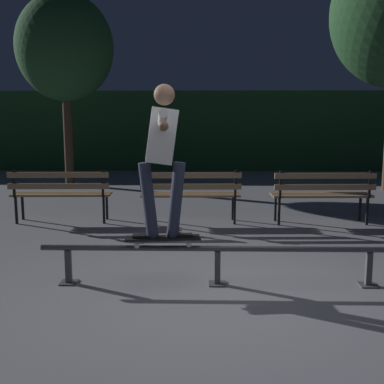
{
  "coord_description": "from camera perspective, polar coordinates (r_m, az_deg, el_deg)",
  "views": [
    {
      "loc": [
        -0.15,
        -4.65,
        1.79
      ],
      "look_at": [
        -0.29,
        1.1,
        0.85
      ],
      "focal_mm": 46.08,
      "sensor_mm": 36.0,
      "label": 1
    }
  ],
  "objects": [
    {
      "name": "park_bench_left_center",
      "position": [
        7.9,
        -0.15,
        0.16
      ],
      "size": [
        1.62,
        0.48,
        0.88
      ],
      "color": "black",
      "rests_on": "ground"
    },
    {
      "name": "skateboarder",
      "position": [
        4.98,
        -3.49,
        5.09
      ],
      "size": [
        0.63,
        1.4,
        1.56
      ],
      "color": "black",
      "rests_on": "skateboard"
    },
    {
      "name": "hedge_backdrop",
      "position": [
        15.63,
        1.93,
        7.15
      ],
      "size": [
        24.0,
        1.2,
        2.42
      ],
      "primitive_type": "cube",
      "color": "#234C28",
      "rests_on": "ground"
    },
    {
      "name": "grind_rail",
      "position": [
        5.16,
        2.98,
        -7.28
      ],
      "size": [
        3.69,
        0.18,
        0.42
      ],
      "color": "#47474C",
      "rests_on": "ground"
    },
    {
      "name": "park_bench_leftmost",
      "position": [
        8.23,
        -14.98,
        0.21
      ],
      "size": [
        1.62,
        0.48,
        0.88
      ],
      "color": "black",
      "rests_on": "ground"
    },
    {
      "name": "park_bench_right_center",
      "position": [
        8.13,
        14.89,
        0.1
      ],
      "size": [
        1.62,
        0.48,
        0.88
      ],
      "color": "black",
      "rests_on": "ground"
    },
    {
      "name": "tree_far_left",
      "position": [
        12.56,
        -14.51,
        15.83
      ],
      "size": [
        2.3,
        2.3,
        4.57
      ],
      "color": "#4C3828",
      "rests_on": "ground"
    },
    {
      "name": "ground_plane",
      "position": [
        4.98,
        3.04,
        -11.78
      ],
      "size": [
        90.0,
        90.0,
        0.0
      ],
      "primitive_type": "plane",
      "color": "slate"
    },
    {
      "name": "skateboard",
      "position": [
        5.13,
        -3.42,
        -5.4
      ],
      "size": [
        0.8,
        0.29,
        0.09
      ],
      "color": "black",
      "rests_on": "grind_rail"
    }
  ]
}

